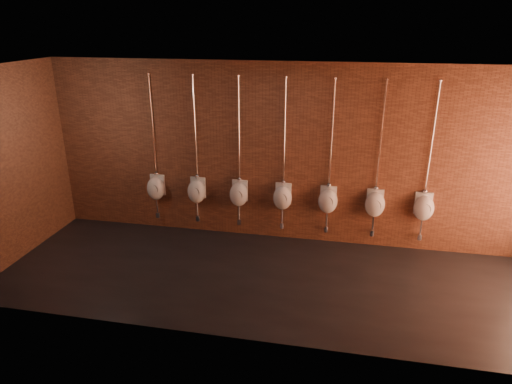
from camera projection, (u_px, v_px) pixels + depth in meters
ground at (266, 278)px, 7.22m from camera, size 8.50×8.50×0.00m
room_shell at (267, 156)px, 6.50m from camera, size 8.54×3.04×3.22m
urinal_0 at (156, 187)px, 8.61m from camera, size 0.36×0.32×2.71m
urinal_1 at (197, 190)px, 8.47m from camera, size 0.36×0.32×2.71m
urinal_2 at (239, 193)px, 8.32m from camera, size 0.36×0.32×2.71m
urinal_3 at (283, 197)px, 8.17m from camera, size 0.36×0.32×2.71m
urinal_4 at (328, 200)px, 8.02m from camera, size 0.36×0.32×2.71m
urinal_5 at (375, 203)px, 7.88m from camera, size 0.36×0.32×2.71m
urinal_6 at (424, 207)px, 7.73m from camera, size 0.36×0.32×2.71m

